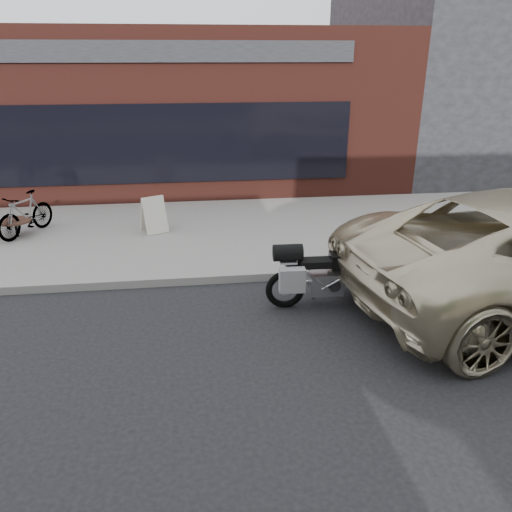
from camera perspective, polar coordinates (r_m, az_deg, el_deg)
ground at (r=5.76m, az=6.27°, el=-19.90°), size 120.00×120.00×0.00m
near_sidewalk at (r=11.82m, az=-1.36°, el=3.50°), size 44.00×6.00×0.15m
storefront at (r=18.22m, az=-10.34°, el=16.75°), size 14.00×10.07×4.50m
neighbour_building at (r=21.30m, az=25.64°, el=17.81°), size 10.00×10.00×6.00m
motorcycle at (r=8.05m, az=7.49°, el=-2.11°), size 2.08×0.67×1.31m
bicycle_rear at (r=11.97m, az=-24.86°, el=4.38°), size 1.13×1.57×0.93m
sandwich_sign at (r=11.31m, az=-11.64°, el=4.71°), size 0.65×0.63×0.80m
cafe_table at (r=11.95m, az=-25.83°, el=3.57°), size 0.66×0.66×0.38m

